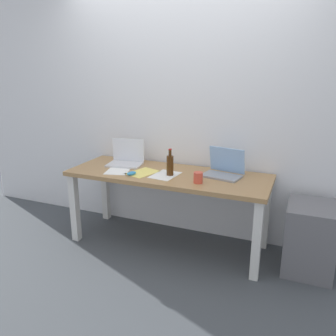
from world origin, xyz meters
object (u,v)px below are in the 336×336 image
(desk, at_px, (168,183))
(coffee_mug, at_px, (198,178))
(laptop_left, at_px, (126,159))
(laptop_right, at_px, (224,170))
(filing_cabinet, at_px, (310,238))
(beer_bottle, at_px, (170,165))
(computer_mouse, at_px, (131,173))

(desk, bearing_deg, coffee_mug, -25.20)
(desk, xyz_separation_m, laptop_left, (-0.51, 0.11, 0.15))
(laptop_left, distance_m, laptop_right, 1.02)
(laptop_right, relative_size, filing_cabinet, 0.64)
(coffee_mug, bearing_deg, filing_cabinet, 12.30)
(desk, xyz_separation_m, beer_bottle, (0.04, -0.06, 0.20))
(laptop_left, height_order, filing_cabinet, laptop_left)
(laptop_right, relative_size, coffee_mug, 4.00)
(laptop_right, height_order, computer_mouse, laptop_right)
(laptop_left, xyz_separation_m, computer_mouse, (0.23, -0.30, -0.04))
(laptop_left, bearing_deg, beer_bottle, -17.18)
(computer_mouse, relative_size, filing_cabinet, 0.17)
(computer_mouse, relative_size, coffee_mug, 1.05)
(beer_bottle, distance_m, filing_cabinet, 1.36)
(laptop_right, bearing_deg, coffee_mug, -119.32)
(desk, relative_size, filing_cabinet, 3.19)
(laptop_right, height_order, filing_cabinet, laptop_right)
(laptop_right, relative_size, computer_mouse, 3.80)
(laptop_left, bearing_deg, laptop_right, -0.15)
(beer_bottle, relative_size, coffee_mug, 2.63)
(computer_mouse, xyz_separation_m, filing_cabinet, (1.57, 0.23, -0.45))
(coffee_mug, xyz_separation_m, filing_cabinet, (0.94, 0.20, -0.48))
(coffee_mug, bearing_deg, beer_bottle, 160.75)
(desk, height_order, coffee_mug, coffee_mug)
(beer_bottle, relative_size, computer_mouse, 2.50)
(beer_bottle, xyz_separation_m, computer_mouse, (-0.33, -0.13, -0.08))
(coffee_mug, bearing_deg, laptop_right, 60.68)
(laptop_left, relative_size, computer_mouse, 3.68)
(laptop_right, bearing_deg, computer_mouse, -159.28)
(coffee_mug, bearing_deg, computer_mouse, -177.91)
(computer_mouse, height_order, coffee_mug, coffee_mug)
(laptop_right, xyz_separation_m, computer_mouse, (-0.79, -0.30, -0.04))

